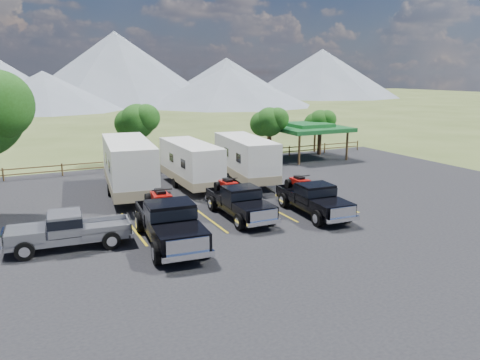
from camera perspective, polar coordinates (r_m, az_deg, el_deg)
name	(u,v)px	position (r m, az deg, el deg)	size (l,w,h in m)	color
ground	(277,236)	(22.69, 4.51, -6.82)	(320.00, 320.00, 0.00)	#3F5021
asphalt_lot	(249,218)	(25.18, 1.09, -4.71)	(44.00, 34.00, 0.04)	black
stall_lines	(241,213)	(26.03, 0.10, -4.06)	(12.12, 5.50, 0.01)	gold
tree_ne_a	(269,122)	(40.79, 3.58, 7.06)	(3.11, 2.92, 4.76)	#312113
tree_ne_b	(320,122)	(44.86, 9.71, 6.99)	(2.77, 2.59, 4.27)	#312113
tree_north	(137,121)	(38.65, -12.44, 6.98)	(3.46, 3.24, 5.25)	#312113
rail_fence	(188,158)	(39.71, -6.38, 2.65)	(36.12, 0.12, 1.00)	brown
pavilion	(308,128)	(42.95, 8.30, 6.32)	(6.20, 6.20, 3.22)	brown
mountain_range	(26,72)	(124.45, -24.68, 11.92)	(209.00, 71.00, 20.00)	slate
rig_left	(169,220)	(21.55, -8.65, -4.89)	(2.76, 6.82, 2.23)	black
rig_center	(239,200)	(25.12, -0.11, -2.50)	(2.09, 5.78, 1.92)	black
rig_right	(313,198)	(25.97, 8.88, -2.12)	(2.32, 5.90, 1.94)	black
trailer_left	(129,167)	(30.17, -13.40, 1.55)	(3.50, 10.15, 3.51)	white
trailer_center	(191,164)	(31.73, -6.03, 1.93)	(2.34, 8.71, 3.04)	white
trailer_right	(245,159)	(33.05, 0.67, 2.57)	(3.10, 9.17, 3.17)	white
pickup_silver	(69,230)	(22.11, -20.15, -5.70)	(5.59, 2.27, 1.64)	gray
person_a	(163,233)	(20.70, -9.38, -6.35)	(0.61, 0.40, 1.69)	white
person_b	(152,216)	(23.20, -10.73, -4.36)	(0.78, 0.61, 1.61)	gray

